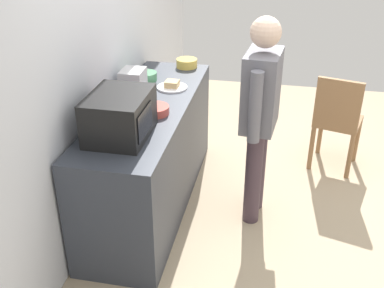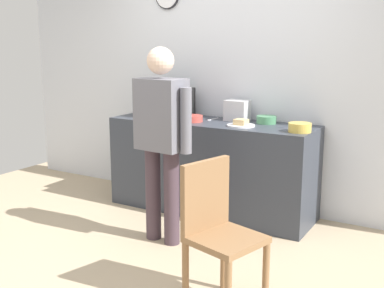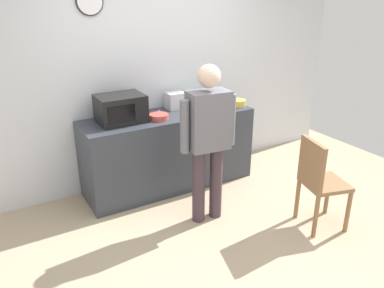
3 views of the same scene
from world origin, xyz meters
name	(u,v)px [view 1 (image 1 of 3)]	position (x,y,z in m)	size (l,w,h in m)	color
ground_plane	(295,214)	(0.00, 0.00, 0.00)	(6.00, 6.00, 0.00)	tan
back_wall	(99,51)	(0.00, 1.60, 1.30)	(5.40, 0.13, 2.60)	silver
kitchen_counter	(151,155)	(-0.04, 1.22, 0.46)	(2.04, 0.62, 0.91)	#333842
microwave	(120,116)	(-0.60, 1.25, 1.06)	(0.50, 0.39, 0.30)	black
sandwich_plate	(172,86)	(0.32, 1.12, 0.93)	(0.26, 0.26, 0.07)	white
salad_bowl	(187,63)	(0.88, 1.11, 0.95)	(0.20, 0.20, 0.08)	gold
cereal_bowl	(155,110)	(-0.20, 1.12, 0.94)	(0.22, 0.22, 0.06)	#C64C42
mixing_bowl	(146,76)	(0.47, 1.38, 0.95)	(0.19, 0.19, 0.07)	#4C8E60
toaster	(133,82)	(0.15, 1.40, 1.01)	(0.22, 0.18, 0.20)	silver
fork_utensil	(145,68)	(0.76, 1.49, 0.91)	(0.17, 0.02, 0.01)	silver
spoon_utensil	(133,104)	(-0.08, 1.33, 0.91)	(0.17, 0.02, 0.01)	silver
person_standing	(260,108)	(-0.04, 0.35, 0.95)	(0.59, 0.28, 1.63)	#42323C
wooden_chair	(337,119)	(0.83, -0.32, 0.52)	(0.49, 0.49, 0.94)	olive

